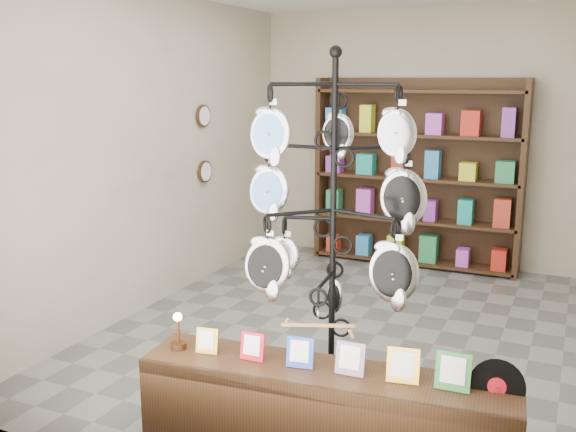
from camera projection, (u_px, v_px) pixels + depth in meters
name	position (u px, v px, depth m)	size (l,w,h in m)	color
ground	(349.00, 330.00, 5.71)	(5.00, 5.00, 0.00)	slate
room_envelope	(354.00, 121.00, 5.32)	(5.00, 5.00, 5.00)	#B7AD94
display_tree	(333.00, 211.00, 4.02)	(1.25, 1.24, 2.39)	black
front_shelf	(324.00, 412.00, 3.77)	(2.23, 0.67, 0.78)	black
back_shelving	(416.00, 179.00, 7.53)	(2.42, 0.36, 2.20)	black
wall_clocks	(204.00, 144.00, 6.91)	(0.03, 0.24, 0.84)	black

